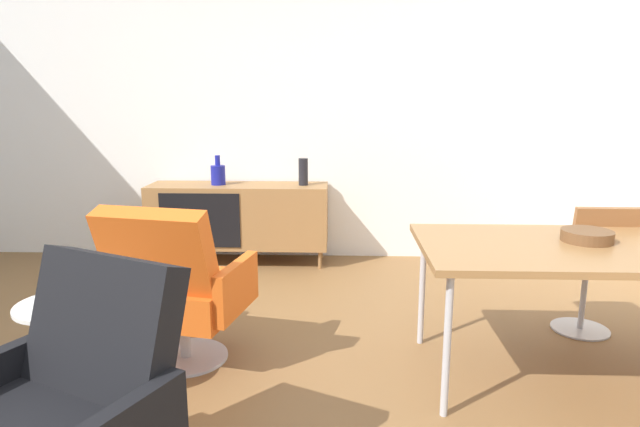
{
  "coord_description": "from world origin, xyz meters",
  "views": [
    {
      "loc": [
        0.61,
        -2.45,
        1.48
      ],
      "look_at": [
        0.51,
        0.4,
        0.87
      ],
      "focal_mm": 30.38,
      "sensor_mm": 36.0,
      "label": 1
    }
  ],
  "objects_px": {
    "vase_sculptural_dark": "(303,172)",
    "side_table_round": "(67,342)",
    "dining_table": "(576,253)",
    "armchair_black_shell": "(67,407)",
    "sideboard": "(239,215)",
    "vase_cobalt": "(218,174)",
    "wooden_bowl_on_table": "(587,236)",
    "lounge_chair_red": "(176,286)",
    "fruit_bowl": "(62,295)",
    "dining_chair_back_right": "(592,264)"
  },
  "relations": [
    {
      "from": "vase_sculptural_dark",
      "to": "dining_chair_back_right",
      "type": "bearing_deg",
      "value": -37.61
    },
    {
      "from": "dining_chair_back_right",
      "to": "lounge_chair_red",
      "type": "xyz_separation_m",
      "value": [
        -2.47,
        -0.49,
        -0.0
      ]
    },
    {
      "from": "lounge_chair_red",
      "to": "dining_table",
      "type": "bearing_deg",
      "value": -1.79
    },
    {
      "from": "vase_sculptural_dark",
      "to": "dining_table",
      "type": "bearing_deg",
      "value": -52.55
    },
    {
      "from": "sideboard",
      "to": "armchair_black_shell",
      "type": "relative_size",
      "value": 1.69
    },
    {
      "from": "dining_table",
      "to": "armchair_black_shell",
      "type": "distance_m",
      "value": 2.42
    },
    {
      "from": "vase_sculptural_dark",
      "to": "dining_chair_back_right",
      "type": "xyz_separation_m",
      "value": [
        1.9,
        -1.46,
        -0.37
      ]
    },
    {
      "from": "vase_sculptural_dark",
      "to": "side_table_round",
      "type": "xyz_separation_m",
      "value": [
        -0.99,
        -2.36,
        -0.52
      ]
    },
    {
      "from": "fruit_bowl",
      "to": "dining_chair_back_right",
      "type": "bearing_deg",
      "value": 17.32
    },
    {
      "from": "armchair_black_shell",
      "to": "side_table_round",
      "type": "bearing_deg",
      "value": 117.65
    },
    {
      "from": "dining_table",
      "to": "wooden_bowl_on_table",
      "type": "distance_m",
      "value": 0.13
    },
    {
      "from": "sideboard",
      "to": "dining_table",
      "type": "relative_size",
      "value": 1.0
    },
    {
      "from": "side_table_round",
      "to": "lounge_chair_red",
      "type": "bearing_deg",
      "value": 44.43
    },
    {
      "from": "vase_cobalt",
      "to": "fruit_bowl",
      "type": "distance_m",
      "value": 2.39
    },
    {
      "from": "sideboard",
      "to": "armchair_black_shell",
      "type": "distance_m",
      "value": 3.15
    },
    {
      "from": "vase_cobalt",
      "to": "dining_chair_back_right",
      "type": "bearing_deg",
      "value": -28.8
    },
    {
      "from": "armchair_black_shell",
      "to": "fruit_bowl",
      "type": "bearing_deg",
      "value": 117.66
    },
    {
      "from": "side_table_round",
      "to": "fruit_bowl",
      "type": "bearing_deg",
      "value": 123.69
    },
    {
      "from": "sideboard",
      "to": "lounge_chair_red",
      "type": "relative_size",
      "value": 1.69
    },
    {
      "from": "vase_sculptural_dark",
      "to": "side_table_round",
      "type": "distance_m",
      "value": 2.62
    },
    {
      "from": "vase_sculptural_dark",
      "to": "dining_chair_back_right",
      "type": "relative_size",
      "value": 0.28
    },
    {
      "from": "vase_sculptural_dark",
      "to": "dining_table",
      "type": "height_order",
      "value": "vase_sculptural_dark"
    },
    {
      "from": "vase_sculptural_dark",
      "to": "side_table_round",
      "type": "relative_size",
      "value": 0.46
    },
    {
      "from": "vase_cobalt",
      "to": "side_table_round",
      "type": "height_order",
      "value": "vase_cobalt"
    },
    {
      "from": "sideboard",
      "to": "vase_cobalt",
      "type": "height_order",
      "value": "vase_cobalt"
    },
    {
      "from": "vase_cobalt",
      "to": "wooden_bowl_on_table",
      "type": "bearing_deg",
      "value": -39.21
    },
    {
      "from": "lounge_chair_red",
      "to": "side_table_round",
      "type": "xyz_separation_m",
      "value": [
        -0.42,
        -0.41,
        -0.15
      ]
    },
    {
      "from": "sideboard",
      "to": "wooden_bowl_on_table",
      "type": "xyz_separation_m",
      "value": [
        2.21,
        -1.95,
        0.33
      ]
    },
    {
      "from": "wooden_bowl_on_table",
      "to": "dining_chair_back_right",
      "type": "height_order",
      "value": "dining_chair_back_right"
    },
    {
      "from": "sideboard",
      "to": "wooden_bowl_on_table",
      "type": "bearing_deg",
      "value": -41.3
    },
    {
      "from": "dining_chair_back_right",
      "to": "lounge_chair_red",
      "type": "height_order",
      "value": "lounge_chair_red"
    },
    {
      "from": "vase_sculptural_dark",
      "to": "side_table_round",
      "type": "height_order",
      "value": "vase_sculptural_dark"
    },
    {
      "from": "sideboard",
      "to": "vase_cobalt",
      "type": "xyz_separation_m",
      "value": [
        -0.17,
        0.0,
        0.37
      ]
    },
    {
      "from": "vase_cobalt",
      "to": "dining_table",
      "type": "height_order",
      "value": "vase_cobalt"
    },
    {
      "from": "lounge_chair_red",
      "to": "vase_cobalt",
      "type": "bearing_deg",
      "value": 95.52
    },
    {
      "from": "dining_chair_back_right",
      "to": "wooden_bowl_on_table",
      "type": "bearing_deg",
      "value": -119.21
    },
    {
      "from": "lounge_chair_red",
      "to": "armchair_black_shell",
      "type": "height_order",
      "value": "same"
    },
    {
      "from": "vase_sculptural_dark",
      "to": "dining_chair_back_right",
      "type": "height_order",
      "value": "vase_sculptural_dark"
    },
    {
      "from": "vase_sculptural_dark",
      "to": "dining_table",
      "type": "distance_m",
      "value": 2.55
    },
    {
      "from": "wooden_bowl_on_table",
      "to": "dining_chair_back_right",
      "type": "distance_m",
      "value": 0.63
    },
    {
      "from": "vase_sculptural_dark",
      "to": "side_table_round",
      "type": "bearing_deg",
      "value": -112.75
    },
    {
      "from": "wooden_bowl_on_table",
      "to": "lounge_chair_red",
      "type": "bearing_deg",
      "value": -179.83
    },
    {
      "from": "vase_cobalt",
      "to": "dining_table",
      "type": "xyz_separation_m",
      "value": [
        2.31,
        -2.02,
        -0.12
      ]
    },
    {
      "from": "armchair_black_shell",
      "to": "fruit_bowl",
      "type": "xyz_separation_m",
      "value": [
        -0.41,
        0.78,
        0.09
      ]
    },
    {
      "from": "vase_cobalt",
      "to": "wooden_bowl_on_table",
      "type": "xyz_separation_m",
      "value": [
        2.39,
        -1.95,
        -0.04
      ]
    },
    {
      "from": "armchair_black_shell",
      "to": "side_table_round",
      "type": "xyz_separation_m",
      "value": [
        -0.41,
        0.78,
        -0.15
      ]
    },
    {
      "from": "vase_cobalt",
      "to": "wooden_bowl_on_table",
      "type": "distance_m",
      "value": 3.08
    },
    {
      "from": "sideboard",
      "to": "lounge_chair_red",
      "type": "distance_m",
      "value": 1.95
    },
    {
      "from": "vase_sculptural_dark",
      "to": "vase_cobalt",
      "type": "bearing_deg",
      "value": 180.0
    },
    {
      "from": "dining_table",
      "to": "armchair_black_shell",
      "type": "height_order",
      "value": "armchair_black_shell"
    }
  ]
}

